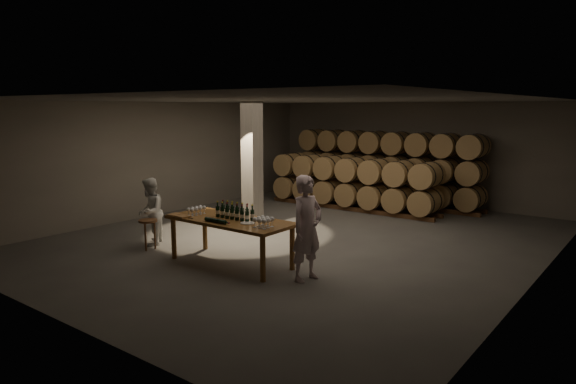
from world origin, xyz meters
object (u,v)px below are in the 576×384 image
Objects in this scene: tasting_table at (230,224)px; bottle_cluster at (235,213)px; stool at (148,225)px; person_man at (307,228)px; person_woman at (150,212)px; plate at (248,223)px; notebook_near at (182,216)px.

bottle_cluster reaches higher than tasting_table.
tasting_table reaches higher than stool.
person_man is at bearing 2.21° from bottle_cluster.
person_man reaches higher than person_woman.
plate is (0.52, -0.08, 0.11)m from tasting_table.
person_woman reaches higher than plate.
notebook_near is 0.41× the size of stool.
notebook_near is (-0.87, -0.45, 0.12)m from tasting_table.
bottle_cluster is 1.06m from notebook_near.
tasting_table is 2.18m from stool.
tasting_table is at bearing 8.64° from stool.
tasting_table is at bearing 170.92° from plate.
plate is 0.18× the size of person_woman.
person_man is at bearing 6.84° from stool.
bottle_cluster is at bearing 100.87° from person_man.
person_woman reaches higher than tasting_table.
stool is (-2.18, -0.40, -0.48)m from bottle_cluster.
person_man is (1.68, 0.06, -0.07)m from bottle_cluster.
tasting_table is 0.23m from bottle_cluster.
person_man is at bearing 17.79° from notebook_near.
bottle_cluster is 2.48m from person_woman.
stool is (-2.14, -0.32, -0.26)m from tasting_table.
notebook_near reaches higher than plate.
tasting_table is 9.64× the size of notebook_near.
tasting_table is 9.56× the size of plate.
person_man is (3.86, 0.46, 0.40)m from stool.
person_woman reaches higher than notebook_near.
person_woman is at bearing -179.03° from tasting_table.
person_woman is (-1.54, 0.41, -0.16)m from notebook_near.
stool is at bearing 179.32° from notebook_near.
stool is at bearing 5.42° from person_woman.
tasting_table is at bearing 51.98° from person_woman.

